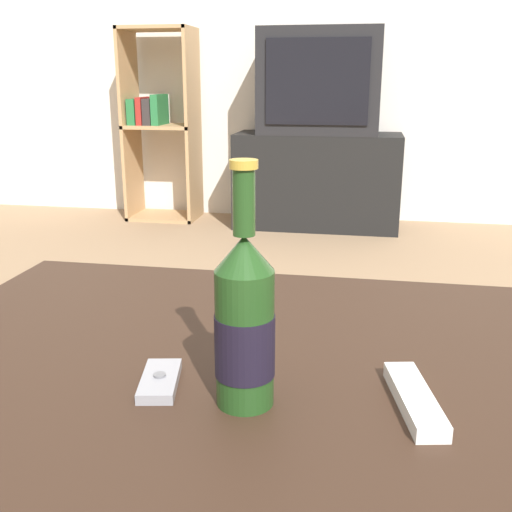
{
  "coord_description": "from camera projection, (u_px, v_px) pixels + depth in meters",
  "views": [
    {
      "loc": [
        0.18,
        -0.72,
        0.84
      ],
      "look_at": [
        0.0,
        0.23,
        0.56
      ],
      "focal_mm": 42.0,
      "sensor_mm": 36.0,
      "label": 1
    }
  ],
  "objects": [
    {
      "name": "television",
      "position": [
        320.0,
        82.0,
        3.33
      ],
      "size": [
        0.67,
        0.4,
        0.57
      ],
      "color": "black",
      "rests_on": "tv_stand"
    },
    {
      "name": "coffee_table",
      "position": [
        224.0,
        412.0,
        0.84
      ],
      "size": [
        1.03,
        0.88,
        0.46
      ],
      "color": "#332116",
      "rests_on": "ground_plane"
    },
    {
      "name": "tv_stand",
      "position": [
        317.0,
        181.0,
        3.49
      ],
      "size": [
        0.94,
        0.39,
        0.54
      ],
      "color": "black",
      "rests_on": "ground_plane"
    },
    {
      "name": "remote_control",
      "position": [
        414.0,
        399.0,
        0.73
      ],
      "size": [
        0.07,
        0.17,
        0.02
      ],
      "rotation": [
        0.0,
        0.0,
        0.2
      ],
      "color": "white",
      "rests_on": "coffee_table"
    },
    {
      "name": "bookshelf",
      "position": [
        159.0,
        123.0,
        3.62
      ],
      "size": [
        0.42,
        0.3,
        1.13
      ],
      "color": "tan",
      "rests_on": "ground_plane"
    },
    {
      "name": "beer_bottle",
      "position": [
        245.0,
        324.0,
        0.72
      ],
      "size": [
        0.07,
        0.07,
        0.3
      ],
      "color": "#1E4219",
      "rests_on": "coffee_table"
    },
    {
      "name": "cell_phone",
      "position": [
        160.0,
        381.0,
        0.78
      ],
      "size": [
        0.07,
        0.11,
        0.02
      ],
      "rotation": [
        0.0,
        0.0,
        0.19
      ],
      "color": "gray",
      "rests_on": "coffee_table"
    }
  ]
}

